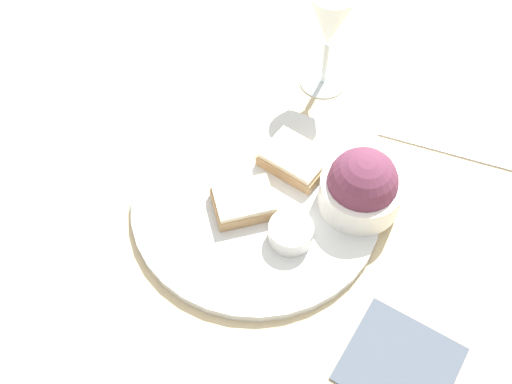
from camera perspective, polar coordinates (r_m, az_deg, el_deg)
The scene contains 9 objects.
ground_plane at distance 0.88m, azimuth -0.00°, elevation -1.24°, with size 4.00×4.00×0.00m, color #C6B289.
dinner_plate at distance 0.87m, azimuth -0.00°, elevation -0.99°, with size 0.34×0.34×0.01m.
salad_bowl at distance 0.85m, azimuth 9.37°, elevation 0.48°, with size 0.11×0.11×0.09m.
sauce_ramekin at distance 0.83m, azimuth 3.11°, elevation -3.56°, with size 0.06×0.06×0.03m.
cheese_toast_near at distance 0.89m, azimuth 3.51°, elevation 2.94°, with size 0.11×0.11×0.03m.
cheese_toast_far at distance 0.85m, azimuth -1.08°, elevation -0.88°, with size 0.09×0.08×0.03m.
wine_glass at distance 0.95m, azimuth 6.58°, elevation 14.66°, with size 0.07×0.07×0.17m.
napkin at distance 0.80m, azimuth 12.70°, elevation -14.64°, with size 0.17×0.17×0.01m.
fork at distance 0.97m, azimuth 16.51°, elevation 3.62°, with size 0.19×0.08×0.01m.
Camera 1 is at (-0.01, -0.48, 0.74)m, focal length 45.00 mm.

